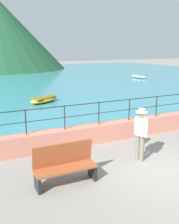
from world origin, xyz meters
TOP-DOWN VIEW (x-y plane):
  - ground_plane at (0.00, 0.00)m, footprint 120.00×120.00m
  - promenade_wall at (0.00, 3.20)m, footprint 20.00×0.56m
  - railing at (-0.00, 3.20)m, footprint 18.44×0.04m
  - lake_water at (0.00, 25.84)m, footprint 64.00×44.32m
  - bench_main at (-3.07, 0.72)m, footprint 1.71×0.57m
  - person_walking at (-0.32, 1.04)m, footprint 0.38×0.57m
  - bollard at (0.58, 2.19)m, footprint 0.24×0.24m
  - boat_1 at (-0.62, 11.12)m, footprint 2.44×1.95m
  - boat_4 at (13.56, 19.97)m, footprint 1.15×2.39m

SIDE VIEW (x-z plane):
  - ground_plane at x=0.00m, z-range 0.00..0.00m
  - lake_water at x=0.00m, z-range 0.00..0.06m
  - boat_1 at x=-0.62m, z-range 0.08..0.44m
  - boat_4 at x=13.56m, z-range 0.08..0.44m
  - bollard at x=0.58m, z-range 0.00..0.66m
  - promenade_wall at x=0.00m, z-range 0.00..0.70m
  - bench_main at x=-3.07m, z-range -0.01..1.12m
  - person_walking at x=-0.32m, z-range 0.10..1.85m
  - railing at x=0.00m, z-range 0.86..1.76m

